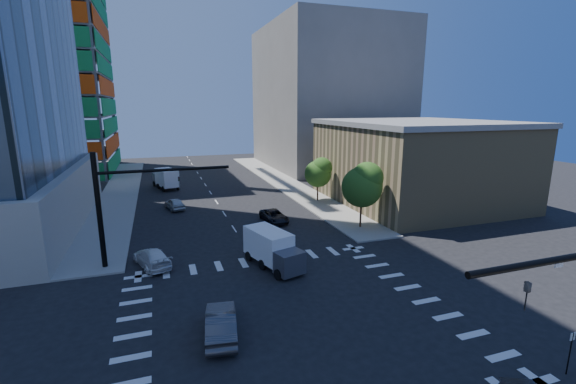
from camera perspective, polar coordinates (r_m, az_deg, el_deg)
name	(u,v)px	position (r m, az deg, el deg)	size (l,w,h in m)	color
ground	(292,317)	(24.45, 0.54, -18.03)	(160.00, 160.00, 0.00)	black
road_markings	(292,317)	(24.45, 0.54, -18.02)	(20.00, 20.00, 0.01)	silver
sidewalk_ne	(283,182)	(64.13, -0.78, 1.54)	(5.00, 60.00, 0.15)	gray
sidewalk_nw	(120,192)	(61.34, -23.58, -0.05)	(5.00, 60.00, 0.15)	gray
construction_building	(23,34)	(85.12, -34.57, 18.77)	(25.16, 34.50, 70.60)	slate
commercial_building	(416,162)	(53.14, 18.45, 4.29)	(20.50, 22.50, 10.60)	#928155
bg_building_ne	(327,98)	(82.19, 5.75, 13.69)	(24.00, 30.00, 28.00)	slate
signal_mast_nw	(119,199)	(32.23, -23.71, -0.93)	(10.20, 0.40, 9.00)	black
tree_south	(364,184)	(39.79, 11.13, 1.15)	(4.16, 4.16, 6.82)	#382316
tree_north	(319,172)	(50.60, 4.64, 2.98)	(3.54, 3.52, 5.78)	#382316
no_parking_sign	(571,348)	(23.53, 36.35, -18.15)	(0.30, 0.06, 2.20)	black
car_nb_far	(274,216)	(42.28, -2.07, -3.57)	(2.15, 4.67, 1.30)	black
car_sb_near	(152,258)	(32.77, -19.49, -9.15)	(1.96, 4.83, 1.40)	white
car_sb_mid	(175,204)	(49.26, -16.45, -1.68)	(1.64, 4.09, 1.39)	#B1B5B9
car_sb_cross	(221,323)	(22.71, -9.90, -18.57)	(1.63, 4.68, 1.54)	#444348
box_truck_near	(274,252)	(30.53, -2.03, -8.92)	(3.73, 5.81, 2.82)	black
box_truck_far	(165,180)	(62.25, -17.74, 1.77)	(3.95, 6.23, 3.03)	black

